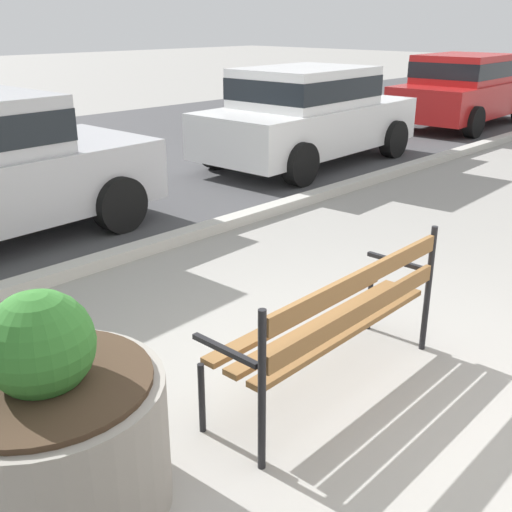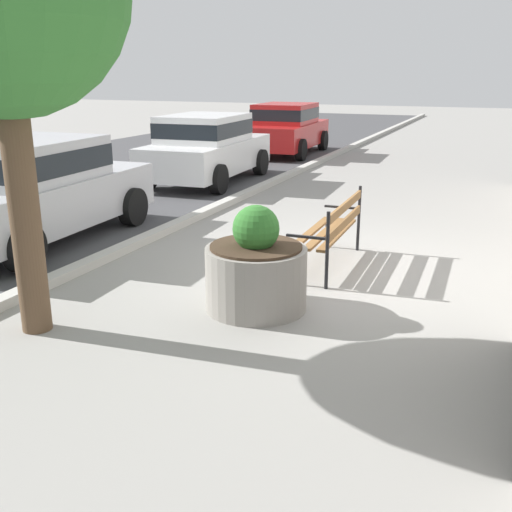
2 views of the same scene
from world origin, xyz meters
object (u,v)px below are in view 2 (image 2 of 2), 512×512
park_bench (333,227)px  parked_car_red (286,127)px  concrete_planter (256,271)px  parked_car_white (206,146)px  parked_car_silver (33,187)px

park_bench → parked_car_red: size_ratio=0.43×
concrete_planter → parked_car_white: 8.05m
park_bench → parked_car_red: bearing=23.1°
parked_car_white → park_bench: bearing=-138.6°
park_bench → parked_car_white: 6.82m
park_bench → concrete_planter: 1.81m
concrete_planter → park_bench: bearing=-11.4°
concrete_planter → parked_car_white: bearing=31.1°
park_bench → parked_car_silver: bearing=96.9°
park_bench → parked_car_white: bearing=41.4°
parked_car_red → parked_car_silver: bearing=180.0°
park_bench → concrete_planter: bearing=168.6°
concrete_planter → parked_car_white: parked_car_white is taller
parked_car_silver → concrete_planter: bearing=-106.4°
concrete_planter → parked_car_red: size_ratio=0.28×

